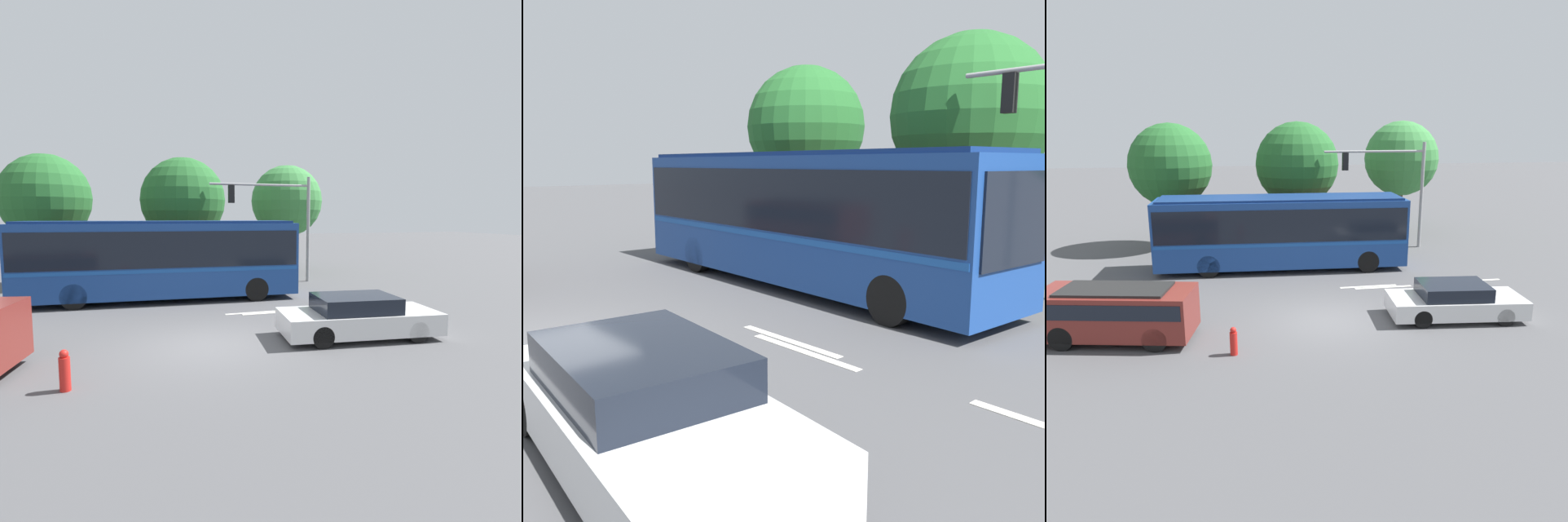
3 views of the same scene
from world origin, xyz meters
The scene contains 12 objects.
ground_plane centered at (0.00, 0.00, 0.00)m, with size 140.00×140.00×0.00m, color #4C4C4F.
city_bus centered at (-0.79, 6.85, 1.91)m, with size 11.51×3.15×3.36m.
sedan_foreground centered at (4.35, -0.44, 0.60)m, with size 4.76×2.35×1.24m.
traffic_light_pole centered at (5.73, 9.89, 3.75)m, with size 5.47×0.24×5.65m.
flowering_hedge centered at (-0.46, 10.40, 0.86)m, with size 8.24×1.36×1.75m.
street_tree_left centered at (-6.06, 12.12, 4.43)m, with size 4.39×4.39×6.64m.
street_tree_centre centered at (0.73, 12.03, 4.42)m, with size 4.57×4.57×6.72m.
street_tree_right centered at (7.52, 14.18, 4.51)m, with size 4.51×4.51×6.78m.
fire_hydrant centered at (-3.30, -2.14, 0.41)m, with size 0.22×0.22×0.86m.
lane_stripe_near centered at (7.12, 3.43, 0.01)m, with size 2.40×0.16×0.01m, color silver.
lane_stripe_mid centered at (2.41, 3.42, 0.01)m, with size 2.40×0.16×0.01m, color silver.
lane_stripe_far centered at (2.99, 3.20, 0.01)m, with size 2.40×0.16×0.01m, color silver.
Camera 1 is at (-1.84, -11.13, 3.53)m, focal length 28.75 mm.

